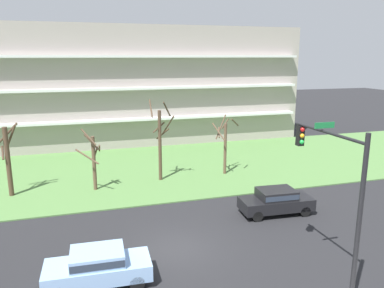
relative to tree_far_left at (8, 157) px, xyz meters
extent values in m
plane|color=#232326|center=(9.07, -10.49, -2.79)|extent=(160.00, 160.00, 0.00)
cube|color=#547F42|center=(9.07, 3.51, -2.75)|extent=(80.00, 16.00, 0.08)
cube|color=#9E938C|center=(9.07, 16.58, 3.49)|extent=(40.15, 10.15, 12.56)
cube|color=silver|center=(9.07, 11.06, 0.35)|extent=(38.55, 0.90, 0.24)
cube|color=silver|center=(9.07, 11.06, 3.49)|extent=(38.55, 0.90, 0.24)
cube|color=silver|center=(9.07, 11.06, 6.63)|extent=(38.55, 0.90, 0.24)
cylinder|color=#4C3828|center=(0.01, -0.07, -0.36)|extent=(0.33, 0.33, 4.87)
cylinder|color=#4C3828|center=(-0.25, -0.11, 0.34)|extent=(0.24, 0.67, 0.89)
cylinder|color=#4C3828|center=(0.26, 0.33, 1.28)|extent=(0.98, 0.70, 1.82)
cylinder|color=#4C3828|center=(0.01, 0.62, 1.47)|extent=(1.48, 0.16, 1.53)
cylinder|color=brown|center=(5.61, -0.51, -0.80)|extent=(0.26, 0.26, 3.99)
cylinder|color=brown|center=(5.33, -0.96, 1.25)|extent=(1.02, 0.70, 1.14)
cylinder|color=brown|center=(5.49, -0.96, 0.90)|extent=(1.00, 0.36, 1.16)
cylinder|color=brown|center=(6.04, -0.53, 0.33)|extent=(0.15, 0.92, 0.70)
cylinder|color=brown|center=(5.15, -1.23, -0.05)|extent=(1.55, 1.04, 1.00)
cylinder|color=brown|center=(5.79, -0.39, 0.05)|extent=(0.39, 0.51, 0.88)
cylinder|color=#4C3828|center=(10.57, 0.33, -0.04)|extent=(0.25, 0.25, 5.50)
cylinder|color=#4C3828|center=(11.07, -0.02, 2.82)|extent=(0.85, 1.13, 1.26)
cylinder|color=#4C3828|center=(11.30, 0.59, 1.52)|extent=(0.65, 1.57, 1.63)
cylinder|color=#4C3828|center=(9.95, 0.36, 2.88)|extent=(0.18, 1.33, 1.21)
cylinder|color=#4C3828|center=(10.60, 0.77, 1.33)|extent=(0.96, 0.17, 0.85)
cylinder|color=#4C3828|center=(10.90, 0.74, 0.83)|extent=(0.95, 0.79, 0.96)
cylinder|color=brown|center=(15.94, 0.38, -0.68)|extent=(0.23, 0.23, 4.23)
cylinder|color=brown|center=(16.50, -0.15, 1.58)|extent=(1.16, 1.24, 0.85)
cylinder|color=brown|center=(15.45, 0.54, 0.72)|extent=(0.45, 1.07, 0.74)
cylinder|color=brown|center=(15.72, 0.86, 1.09)|extent=(1.09, 0.56, 1.94)
cylinder|color=brown|center=(16.01, 0.63, 1.37)|extent=(0.61, 0.27, 0.87)
cylinder|color=brown|center=(15.25, 0.11, 0.84)|extent=(0.66, 1.48, 1.28)
cube|color=#8CB2E0|center=(5.12, -12.49, -2.12)|extent=(4.48, 2.00, 0.70)
cube|color=#8CB2E0|center=(5.12, -12.49, -1.50)|extent=(2.27, 1.75, 0.55)
cube|color=#2D3847|center=(5.12, -12.49, -1.50)|extent=(2.23, 1.79, 0.30)
cylinder|color=black|center=(6.69, -11.77, -2.47)|extent=(0.65, 0.25, 0.64)
cylinder|color=black|center=(6.62, -13.35, -2.47)|extent=(0.65, 0.25, 0.64)
cylinder|color=black|center=(3.61, -11.63, -2.47)|extent=(0.65, 0.25, 0.64)
cube|color=black|center=(15.97, -7.99, -2.12)|extent=(4.50, 2.05, 0.70)
cube|color=black|center=(15.97, -7.99, -1.50)|extent=(2.29, 1.78, 0.55)
cube|color=#2D3847|center=(15.97, -7.99, -1.50)|extent=(2.25, 1.81, 0.30)
cylinder|color=black|center=(14.39, -8.69, -2.47)|extent=(0.65, 0.26, 0.64)
cylinder|color=black|center=(14.48, -7.11, -2.47)|extent=(0.65, 0.26, 0.64)
cylinder|color=black|center=(17.47, -8.87, -2.47)|extent=(0.65, 0.26, 0.64)
cylinder|color=black|center=(17.56, -7.29, -2.47)|extent=(0.65, 0.26, 0.64)
cylinder|color=black|center=(14.10, -17.09, 0.67)|extent=(0.18, 0.18, 6.92)
cylinder|color=black|center=(14.10, -14.90, 3.73)|extent=(0.12, 4.37, 0.12)
cube|color=black|center=(14.10, -13.02, 3.23)|extent=(0.28, 0.28, 0.90)
sphere|color=red|center=(14.10, -13.17, 3.53)|extent=(0.20, 0.20, 0.20)
sphere|color=#F2A519|center=(14.10, -13.17, 3.25)|extent=(0.20, 0.20, 0.20)
sphere|color=green|center=(14.10, -13.17, 2.97)|extent=(0.20, 0.20, 0.20)
cube|color=#197238|center=(14.10, -14.68, 3.98)|extent=(0.90, 0.04, 0.24)
camera|label=1|loc=(4.72, -27.47, 6.67)|focal=35.75mm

